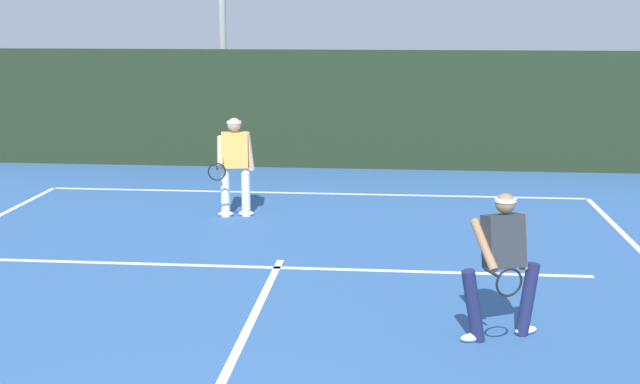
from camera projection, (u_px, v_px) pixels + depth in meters
court_line_baseline_far at (313, 193)px, 15.93m from camera, size 10.30×0.10×0.01m
court_line_service at (277, 267)px, 11.27m from camera, size 8.40×0.10×0.01m
court_line_centre at (237, 351)px, 8.50m from camera, size 0.10×6.40×0.01m
player_near at (503, 260)px, 8.65m from camera, size 0.90×0.97×1.58m
player_far at (235, 162)px, 13.93m from camera, size 0.68×0.91×1.68m
back_fence_windscreen at (325, 110)px, 18.29m from camera, size 18.24×0.12×2.61m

